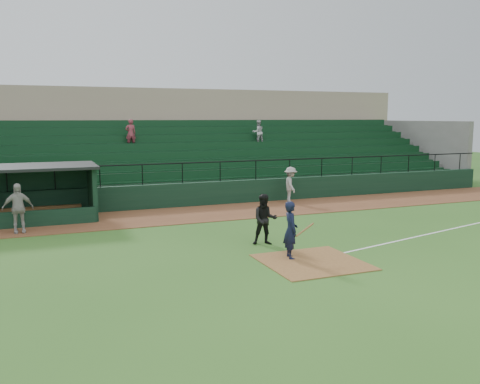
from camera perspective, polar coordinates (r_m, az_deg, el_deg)
name	(u,v)px	position (r m, az deg, el deg)	size (l,w,h in m)	color
ground	(297,255)	(17.11, 6.33, -6.91)	(90.00, 90.00, 0.00)	#2F5E1E
warning_track	(216,213)	(24.26, -2.65, -2.29)	(40.00, 4.00, 0.03)	brown
home_plate_dirt	(312,262)	(16.26, 8.01, -7.69)	(3.00, 3.00, 0.03)	brown
foul_line	(457,228)	(22.78, 22.89, -3.67)	(18.00, 0.09, 0.01)	white
stadium_structure	(170,153)	(32.03, -7.72, 4.35)	(38.00, 13.08, 6.40)	black
batter_at_plate	(291,230)	(16.40, 5.64, -4.23)	(1.08, 0.75, 1.85)	black
umpire	(265,219)	(18.14, 2.77, -3.06)	(0.88, 0.68, 1.80)	black
runner	(291,185)	(26.95, 5.63, 0.80)	(1.21, 0.70, 1.88)	#9C9792
dugout_player_a	(18,208)	(21.58, -23.40, -1.66)	(1.13, 0.47, 1.93)	#A6A09B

